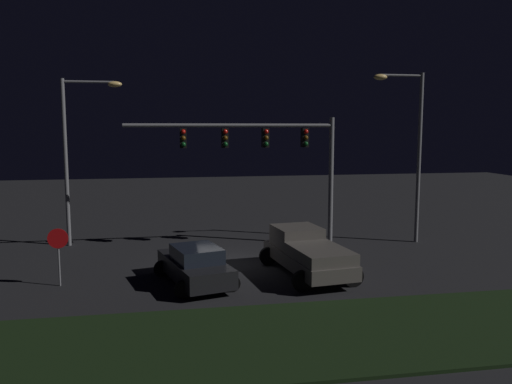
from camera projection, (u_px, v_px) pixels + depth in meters
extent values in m
plane|color=black|center=(226.00, 263.00, 23.18)|extent=(80.00, 80.00, 0.00)
cube|color=black|center=(264.00, 339.00, 14.67)|extent=(27.37, 5.43, 0.10)
cube|color=#514C47|center=(308.00, 259.00, 21.14)|extent=(2.67, 5.61, 0.55)
cube|color=#514C47|center=(297.00, 236.00, 22.17)|extent=(2.07, 2.12, 0.85)
cube|color=black|center=(297.00, 233.00, 22.16)|extent=(1.94, 1.73, 0.51)
cube|color=#514C47|center=(319.00, 253.00, 20.05)|extent=(2.29, 3.24, 0.45)
cylinder|color=black|center=(268.00, 256.00, 22.70)|extent=(0.80, 0.22, 0.80)
cylinder|color=black|center=(312.00, 253.00, 23.32)|extent=(0.80, 0.22, 0.80)
cylinder|color=black|center=(303.00, 281.00, 19.02)|extent=(0.80, 0.22, 0.80)
cylinder|color=black|center=(353.00, 276.00, 19.64)|extent=(0.80, 0.22, 0.80)
cube|color=black|center=(195.00, 268.00, 19.99)|extent=(2.85, 4.71, 0.70)
cube|color=black|center=(197.00, 254.00, 19.69)|extent=(2.05, 2.34, 0.55)
cylinder|color=black|center=(162.00, 269.00, 20.99)|extent=(0.64, 0.22, 0.64)
cylinder|color=black|center=(205.00, 264.00, 21.76)|extent=(0.64, 0.22, 0.64)
cylinder|color=black|center=(183.00, 290.00, 18.30)|extent=(0.64, 0.22, 0.64)
cylinder|color=black|center=(232.00, 283.00, 19.06)|extent=(0.64, 0.22, 0.64)
cylinder|color=slate|center=(331.00, 182.00, 26.31)|extent=(0.24, 0.24, 6.50)
cylinder|color=slate|center=(231.00, 125.00, 25.05)|extent=(10.20, 0.18, 0.18)
cube|color=black|center=(305.00, 138.00, 25.78)|extent=(0.32, 0.44, 0.95)
sphere|color=red|center=(306.00, 132.00, 25.52)|extent=(0.22, 0.22, 0.22)
sphere|color=#59380A|center=(306.00, 138.00, 25.56)|extent=(0.22, 0.22, 0.22)
sphere|color=#0C4719|center=(306.00, 144.00, 25.59)|extent=(0.22, 0.22, 0.22)
cube|color=black|center=(265.00, 138.00, 25.43)|extent=(0.32, 0.44, 0.95)
sphere|color=red|center=(266.00, 132.00, 25.17)|extent=(0.22, 0.22, 0.22)
sphere|color=#59380A|center=(266.00, 138.00, 25.20)|extent=(0.22, 0.22, 0.22)
sphere|color=#0C4719|center=(266.00, 144.00, 25.24)|extent=(0.22, 0.22, 0.22)
cube|color=black|center=(225.00, 138.00, 25.08)|extent=(0.32, 0.44, 0.95)
sphere|color=red|center=(225.00, 132.00, 24.81)|extent=(0.22, 0.22, 0.22)
sphere|color=#59380A|center=(225.00, 138.00, 24.85)|extent=(0.22, 0.22, 0.22)
sphere|color=#0C4719|center=(225.00, 144.00, 24.89)|extent=(0.22, 0.22, 0.22)
cube|color=black|center=(183.00, 138.00, 24.72)|extent=(0.32, 0.44, 0.95)
sphere|color=red|center=(183.00, 132.00, 24.46)|extent=(0.22, 0.22, 0.22)
sphere|color=#59380A|center=(183.00, 138.00, 24.50)|extent=(0.22, 0.22, 0.22)
sphere|color=#0C4719|center=(184.00, 144.00, 24.54)|extent=(0.22, 0.22, 0.22)
cylinder|color=slate|center=(66.00, 164.00, 26.02)|extent=(0.20, 0.20, 8.40)
cylinder|color=slate|center=(89.00, 82.00, 25.74)|extent=(2.51, 0.12, 0.12)
ellipsoid|color=#F9CC72|center=(115.00, 84.00, 25.97)|extent=(0.70, 0.44, 0.30)
cylinder|color=slate|center=(419.00, 159.00, 26.83)|extent=(0.20, 0.20, 8.75)
cylinder|color=slate|center=(401.00, 75.00, 26.10)|extent=(2.25, 0.12, 0.12)
ellipsoid|color=#F9CC72|center=(380.00, 77.00, 25.92)|extent=(0.70, 0.44, 0.30)
cylinder|color=slate|center=(59.00, 258.00, 19.65)|extent=(0.07, 0.07, 2.20)
cylinder|color=#B20C0F|center=(58.00, 238.00, 19.52)|extent=(0.76, 0.03, 0.76)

